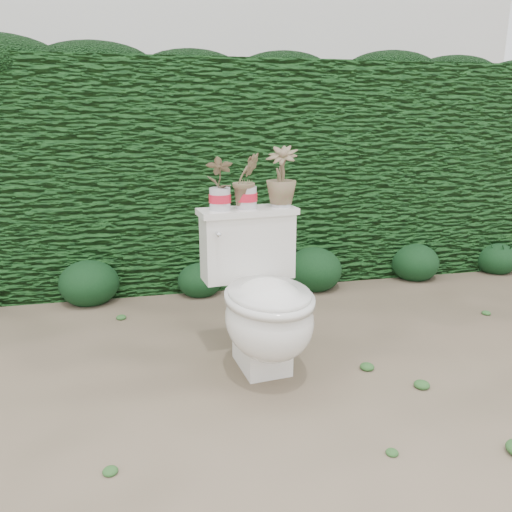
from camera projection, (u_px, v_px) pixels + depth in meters
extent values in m
plane|color=gray|center=(241.00, 361.00, 2.59)|extent=(60.00, 60.00, 0.00)
cube|color=#20591D|center=(201.00, 173.00, 3.88)|extent=(8.00, 1.00, 1.60)
cube|color=silver|center=(205.00, 65.00, 7.81)|extent=(8.00, 3.50, 4.00)
cube|color=white|center=(262.00, 348.00, 2.51)|extent=(0.25, 0.32, 0.20)
ellipsoid|color=white|center=(269.00, 319.00, 2.36)|extent=(0.47, 0.56, 0.39)
cube|color=white|center=(248.00, 247.00, 2.58)|extent=(0.49, 0.22, 0.34)
cube|color=white|center=(247.00, 211.00, 2.53)|extent=(0.52, 0.25, 0.03)
cylinder|color=silver|center=(217.00, 233.00, 2.41)|extent=(0.02, 0.06, 0.02)
sphere|color=silver|center=(219.00, 235.00, 2.38)|extent=(0.03, 0.03, 0.03)
imported|color=#288228|center=(220.00, 185.00, 2.45)|extent=(0.15, 0.12, 0.25)
imported|color=#288228|center=(246.00, 182.00, 2.49)|extent=(0.17, 0.15, 0.26)
imported|color=#288228|center=(281.00, 178.00, 2.55)|extent=(0.22, 0.22, 0.29)
ellipsoid|color=#143B19|center=(89.00, 279.00, 3.39)|extent=(0.40, 0.40, 0.32)
ellipsoid|color=#143B19|center=(200.00, 276.00, 3.55)|extent=(0.32, 0.32, 0.25)
ellipsoid|color=#143B19|center=(314.00, 266.00, 3.66)|extent=(0.41, 0.41, 0.33)
ellipsoid|color=#143B19|center=(415.00, 259.00, 3.90)|extent=(0.38, 0.38, 0.30)
ellipsoid|color=#143B19|center=(496.00, 255.00, 4.07)|extent=(0.33, 0.33, 0.26)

